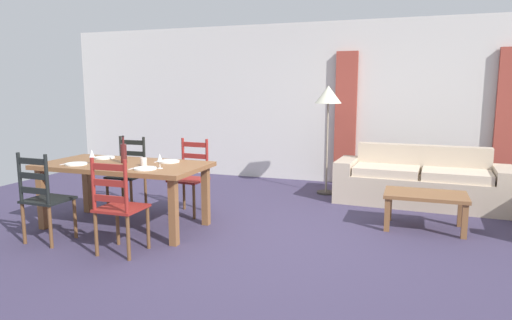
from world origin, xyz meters
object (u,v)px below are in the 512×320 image
at_px(wine_glass_near_left, 92,154).
at_px(coffee_cup_primary, 144,162).
at_px(coffee_table, 425,199).
at_px(dining_chair_far_left, 128,173).
at_px(couch, 420,183).
at_px(dining_chair_far_right, 191,177).
at_px(wine_bottle, 124,153).
at_px(dining_chair_near_left, 44,198).
at_px(dining_table, 124,171).
at_px(wine_glass_near_right, 160,158).
at_px(dining_chair_near_right, 118,206).
at_px(standing_lamp, 328,101).

relative_size(wine_glass_near_left, coffee_cup_primary, 1.79).
bearing_deg(coffee_cup_primary, coffee_table, 20.70).
height_order(wine_glass_near_left, coffee_cup_primary, wine_glass_near_left).
xyz_separation_m(dining_chair_far_left, couch, (3.70, 1.55, -0.19)).
distance_m(dining_chair_far_right, coffee_table, 2.86).
distance_m(dining_chair_far_left, wine_glass_near_left, 0.96).
relative_size(wine_bottle, coffee_table, 0.35).
relative_size(dining_chair_far_right, wine_bottle, 3.04).
bearing_deg(wine_bottle, couch, 34.49).
relative_size(dining_chair_near_left, coffee_cup_primary, 10.67).
distance_m(dining_table, wine_glass_near_right, 0.63).
height_order(dining_chair_near_right, coffee_table, dining_chair_near_right).
xyz_separation_m(dining_chair_near_left, coffee_table, (3.75, 1.80, -0.12)).
relative_size(dining_chair_near_right, standing_lamp, 0.59).
distance_m(dining_chair_near_left, couch, 4.78).
relative_size(dining_table, couch, 0.82).
bearing_deg(wine_glass_near_left, dining_table, 23.53).
bearing_deg(coffee_table, standing_lamp, 134.86).
relative_size(wine_glass_near_left, couch, 0.07).
height_order(dining_chair_far_left, wine_glass_near_right, dining_chair_far_left).
bearing_deg(dining_chair_near_left, dining_table, 58.32).
bearing_deg(couch, wine_bottle, -145.51).
relative_size(dining_chair_far_right, coffee_table, 1.07).
bearing_deg(dining_chair_far_right, dining_chair_far_left, -176.42).
bearing_deg(wine_glass_near_left, coffee_table, 18.33).
bearing_deg(dining_chair_far_right, wine_glass_near_right, -82.25).
relative_size(dining_chair_near_right, wine_bottle, 3.04).
bearing_deg(coffee_cup_primary, dining_chair_far_right, 81.27).
bearing_deg(wine_bottle, dining_chair_near_right, -58.85).
distance_m(dining_chair_far_right, wine_glass_near_left, 1.26).
height_order(dining_chair_far_left, wine_bottle, wine_bottle).
bearing_deg(wine_glass_near_right, couch, 42.21).
xyz_separation_m(dining_chair_near_right, wine_bottle, (-0.49, 0.81, 0.39)).
distance_m(dining_table, couch, 3.98).
height_order(dining_chair_far_left, dining_chair_far_right, same).
bearing_deg(coffee_cup_primary, wine_glass_near_left, -173.59).
height_order(dining_table, wine_glass_near_right, wine_glass_near_right).
bearing_deg(dining_chair_near_left, dining_chair_near_right, -2.06).
distance_m(coffee_cup_primary, standing_lamp, 3.04).
distance_m(dining_chair_near_right, wine_bottle, 1.02).
height_order(dining_table, wine_glass_near_left, wine_glass_near_left).
xyz_separation_m(coffee_cup_primary, couch, (2.94, 2.34, -0.50)).
height_order(wine_glass_near_right, coffee_cup_primary, wine_glass_near_right).
distance_m(wine_glass_near_right, coffee_table, 3.02).
bearing_deg(wine_bottle, coffee_table, 17.27).
distance_m(dining_chair_far_right, standing_lamp, 2.40).
relative_size(dining_chair_near_right, dining_chair_far_left, 1.00).
bearing_deg(dining_table, coffee_table, 17.80).
bearing_deg(dining_table, coffee_cup_primary, -12.16).
bearing_deg(wine_bottle, dining_chair_far_left, 122.35).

